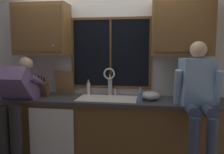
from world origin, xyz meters
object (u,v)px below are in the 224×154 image
Objects in this scene: bottle_tall_clear at (110,87)px; person_sitting_on_counter at (198,91)px; person_standing at (17,99)px; cutting_board at (64,82)px; soap_dispenser at (140,96)px; knife_block at (44,89)px; mixing_bowl at (150,96)px; bottle_green_glass at (88,88)px.

person_sitting_on_counter is at bearing -24.30° from bottle_tall_clear.
person_standing is 4.11× the size of cutting_board.
bottle_tall_clear is at bearing 155.70° from person_sitting_on_counter.
soap_dispenser is at bearing -39.14° from bottle_tall_clear.
cutting_board is at bearing -177.85° from bottle_tall_clear.
knife_block reaches higher than soap_dispenser.
cutting_board is 1.48× the size of mixing_bowl.
person_sitting_on_counter is at bearing -18.74° from bottle_green_glass.
bottle_green_glass is (-0.77, 0.35, 0.02)m from soap_dispenser.
person_standing is 4.94× the size of bottle_tall_clear.
person_sitting_on_counter reaches higher than knife_block.
person_standing is 6.08× the size of mixing_bowl.
person_standing is 1.76m from mixing_bowl.
person_standing is at bearing -174.63° from soap_dispenser.
person_sitting_on_counter is at bearing 0.21° from person_standing.
person_standing is 8.04× the size of soap_dispenser.
soap_dispenser is at bearing 5.37° from person_standing.
mixing_bowl is at bearing 9.15° from person_standing.
mixing_bowl is at bearing 153.65° from person_sitting_on_counter.
bottle_tall_clear is at bearing 2.15° from cutting_board.
person_standing reaches higher than bottle_green_glass.
person_sitting_on_counter is 5.17× the size of mixing_bowl.
soap_dispenser is (1.37, -0.14, -0.04)m from knife_block.
cutting_board is at bearing 165.06° from person_sitting_on_counter.
bottle_green_glass is at bearing 161.26° from person_sitting_on_counter.
mixing_bowl is 0.63m from bottle_tall_clear.
soap_dispenser is at bearing -134.87° from mixing_bowl.
person_standing is 1.18× the size of person_sitting_on_counter.
bottle_tall_clear is at bearing 3.33° from bottle_green_glass.
knife_block is at bearing 179.65° from mixing_bowl.
soap_dispenser is 0.80× the size of bottle_green_glass.
person_standing is at bearing -130.34° from knife_block.
knife_block is 1.74× the size of soap_dispenser.
bottle_tall_clear is at bearing 140.86° from soap_dispenser.
cutting_board is at bearing 170.50° from mixing_bowl.
person_sitting_on_counter reaches higher than person_standing.
cutting_board is (0.23, 0.20, 0.07)m from knife_block.
knife_block is 1.37m from soap_dispenser.
soap_dispenser is at bearing -16.71° from cutting_board.
bottle_green_glass is (-1.44, 0.49, -0.09)m from person_sitting_on_counter.
mixing_bowl is (1.49, -0.01, -0.05)m from knife_block.
person_standing reaches higher than soap_dispenser.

